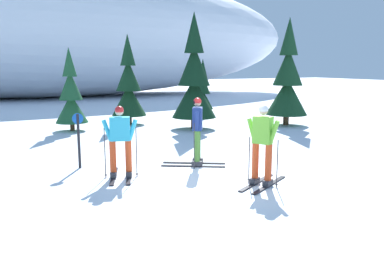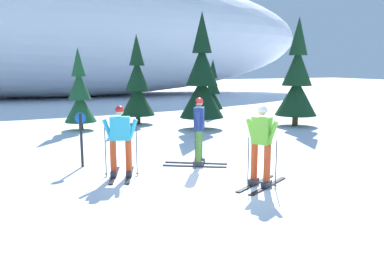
{
  "view_description": "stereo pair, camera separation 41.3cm",
  "coord_description": "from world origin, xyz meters",
  "px_view_note": "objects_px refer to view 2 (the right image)",
  "views": [
    {
      "loc": [
        -4.5,
        -7.97,
        2.64
      ],
      "look_at": [
        -0.24,
        0.53,
        0.95
      ],
      "focal_mm": 37.79,
      "sensor_mm": 36.0,
      "label": 1
    },
    {
      "loc": [
        -4.13,
        -8.14,
        2.64
      ],
      "look_at": [
        -0.24,
        0.53,
        0.95
      ],
      "focal_mm": 37.79,
      "sensor_mm": 36.0,
      "label": 2
    }
  ],
  "objects_px": {
    "pine_tree_left": "(80,96)",
    "pine_tree_center_right": "(202,81)",
    "skier_lime_jacket": "(261,144)",
    "pine_tree_far_right": "(297,81)",
    "pine_tree_right": "(213,91)",
    "pine_tree_center_left": "(137,87)",
    "trail_marker_post": "(81,136)",
    "skier_cyan_jacket": "(121,139)",
    "skier_navy_jacket": "(199,130)"
  },
  "relations": [
    {
      "from": "skier_cyan_jacket",
      "to": "pine_tree_far_right",
      "type": "distance_m",
      "value": 10.48
    },
    {
      "from": "pine_tree_left",
      "to": "pine_tree_center_right",
      "type": "distance_m",
      "value": 5.05
    },
    {
      "from": "pine_tree_left",
      "to": "skier_lime_jacket",
      "type": "bearing_deg",
      "value": -76.48
    },
    {
      "from": "skier_lime_jacket",
      "to": "pine_tree_far_right",
      "type": "xyz_separation_m",
      "value": [
        6.51,
        7.06,
        1.02
      ]
    },
    {
      "from": "skier_cyan_jacket",
      "to": "pine_tree_center_left",
      "type": "bearing_deg",
      "value": 70.82
    },
    {
      "from": "pine_tree_far_right",
      "to": "pine_tree_center_left",
      "type": "bearing_deg",
      "value": 151.24
    },
    {
      "from": "pine_tree_far_right",
      "to": "pine_tree_left",
      "type": "bearing_deg",
      "value": 163.26
    },
    {
      "from": "pine_tree_left",
      "to": "pine_tree_center_left",
      "type": "distance_m",
      "value": 2.78
    },
    {
      "from": "pine_tree_left",
      "to": "trail_marker_post",
      "type": "distance_m",
      "value": 6.44
    },
    {
      "from": "pine_tree_left",
      "to": "pine_tree_far_right",
      "type": "distance_m",
      "value": 9.26
    },
    {
      "from": "pine_tree_far_right",
      "to": "trail_marker_post",
      "type": "relative_size",
      "value": 3.26
    },
    {
      "from": "skier_navy_jacket",
      "to": "pine_tree_center_right",
      "type": "distance_m",
      "value": 6.45
    },
    {
      "from": "pine_tree_center_right",
      "to": "skier_cyan_jacket",
      "type": "bearing_deg",
      "value": -129.77
    },
    {
      "from": "skier_lime_jacket",
      "to": "pine_tree_center_right",
      "type": "distance_m",
      "value": 8.41
    },
    {
      "from": "skier_lime_jacket",
      "to": "pine_tree_center_right",
      "type": "bearing_deg",
      "value": 73.47
    },
    {
      "from": "skier_lime_jacket",
      "to": "pine_tree_right",
      "type": "xyz_separation_m",
      "value": [
        5.07,
        12.28,
        0.3
      ]
    },
    {
      "from": "skier_lime_jacket",
      "to": "pine_tree_center_left",
      "type": "relative_size",
      "value": 0.45
    },
    {
      "from": "skier_navy_jacket",
      "to": "pine_tree_far_right",
      "type": "distance_m",
      "value": 8.49
    },
    {
      "from": "trail_marker_post",
      "to": "pine_tree_left",
      "type": "bearing_deg",
      "value": 81.32
    },
    {
      "from": "pine_tree_right",
      "to": "pine_tree_far_right",
      "type": "height_order",
      "value": "pine_tree_far_right"
    },
    {
      "from": "skier_lime_jacket",
      "to": "pine_tree_far_right",
      "type": "relative_size",
      "value": 0.38
    },
    {
      "from": "skier_navy_jacket",
      "to": "trail_marker_post",
      "type": "height_order",
      "value": "skier_navy_jacket"
    },
    {
      "from": "skier_navy_jacket",
      "to": "skier_lime_jacket",
      "type": "bearing_deg",
      "value": -79.27
    },
    {
      "from": "pine_tree_center_right",
      "to": "pine_tree_right",
      "type": "height_order",
      "value": "pine_tree_center_right"
    },
    {
      "from": "pine_tree_center_left",
      "to": "pine_tree_center_right",
      "type": "height_order",
      "value": "pine_tree_center_right"
    },
    {
      "from": "skier_navy_jacket",
      "to": "pine_tree_right",
      "type": "height_order",
      "value": "pine_tree_right"
    },
    {
      "from": "pine_tree_right",
      "to": "trail_marker_post",
      "type": "bearing_deg",
      "value": -133.28
    },
    {
      "from": "pine_tree_right",
      "to": "skier_lime_jacket",
      "type": "bearing_deg",
      "value": -112.43
    },
    {
      "from": "pine_tree_far_right",
      "to": "skier_lime_jacket",
      "type": "bearing_deg",
      "value": -132.69
    },
    {
      "from": "pine_tree_center_right",
      "to": "pine_tree_left",
      "type": "bearing_deg",
      "value": 159.92
    },
    {
      "from": "pine_tree_right",
      "to": "pine_tree_center_right",
      "type": "bearing_deg",
      "value": -122.22
    },
    {
      "from": "skier_lime_jacket",
      "to": "pine_tree_right",
      "type": "relative_size",
      "value": 0.6
    },
    {
      "from": "pine_tree_center_left",
      "to": "trail_marker_post",
      "type": "relative_size",
      "value": 2.79
    },
    {
      "from": "pine_tree_center_right",
      "to": "trail_marker_post",
      "type": "xyz_separation_m",
      "value": [
        -5.68,
        -4.61,
        -1.19
      ]
    },
    {
      "from": "skier_cyan_jacket",
      "to": "pine_tree_center_right",
      "type": "bearing_deg",
      "value": 50.23
    },
    {
      "from": "pine_tree_center_left",
      "to": "pine_tree_right",
      "type": "xyz_separation_m",
      "value": [
        4.74,
        1.82,
        -0.43
      ]
    },
    {
      "from": "pine_tree_left",
      "to": "pine_tree_right",
      "type": "relative_size",
      "value": 1.12
    },
    {
      "from": "pine_tree_center_left",
      "to": "trail_marker_post",
      "type": "height_order",
      "value": "pine_tree_center_left"
    },
    {
      "from": "pine_tree_center_left",
      "to": "pine_tree_far_right",
      "type": "relative_size",
      "value": 0.86
    },
    {
      "from": "skier_lime_jacket",
      "to": "pine_tree_left",
      "type": "relative_size",
      "value": 0.54
    },
    {
      "from": "pine_tree_far_right",
      "to": "trail_marker_post",
      "type": "xyz_separation_m",
      "value": [
        -9.82,
        -3.67,
        -1.15
      ]
    },
    {
      "from": "skier_lime_jacket",
      "to": "skier_navy_jacket",
      "type": "height_order",
      "value": "skier_navy_jacket"
    },
    {
      "from": "skier_cyan_jacket",
      "to": "skier_navy_jacket",
      "type": "distance_m",
      "value": 2.19
    },
    {
      "from": "pine_tree_center_left",
      "to": "pine_tree_right",
      "type": "bearing_deg",
      "value": 21.03
    },
    {
      "from": "skier_navy_jacket",
      "to": "pine_tree_right",
      "type": "xyz_separation_m",
      "value": [
        5.5,
        9.99,
        0.29
      ]
    },
    {
      "from": "pine_tree_left",
      "to": "trail_marker_post",
      "type": "relative_size",
      "value": 2.33
    },
    {
      "from": "skier_lime_jacket",
      "to": "pine_tree_center_left",
      "type": "height_order",
      "value": "pine_tree_center_left"
    },
    {
      "from": "pine_tree_center_right",
      "to": "pine_tree_far_right",
      "type": "distance_m",
      "value": 4.24
    },
    {
      "from": "pine_tree_left",
      "to": "pine_tree_far_right",
      "type": "bearing_deg",
      "value": -16.74
    },
    {
      "from": "pine_tree_center_right",
      "to": "skier_lime_jacket",
      "type": "bearing_deg",
      "value": -106.53
    }
  ]
}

